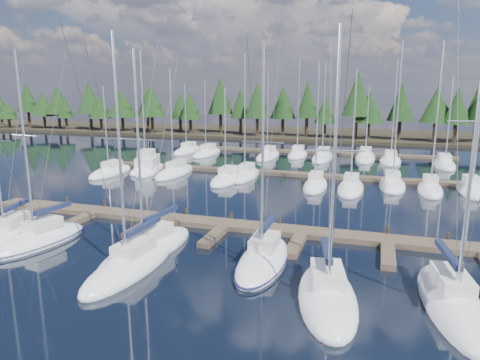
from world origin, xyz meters
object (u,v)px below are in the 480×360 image
(front_sailboat_1, at_px, (40,240))
(front_sailboat_4, at_px, (263,260))
(main_dock, at_px, (224,227))
(front_sailboat_5, at_px, (327,296))
(motor_yacht_left, at_px, (148,167))
(front_sailboat_6, at_px, (453,302))
(front_sailboat_2, at_px, (131,265))
(front_sailboat_0, at_px, (9,236))
(front_sailboat_3, at_px, (148,249))

(front_sailboat_1, height_order, front_sailboat_4, front_sailboat_1)
(main_dock, xyz_separation_m, front_sailboat_5, (8.96, -9.23, 0.09))
(motor_yacht_left, bearing_deg, front_sailboat_6, -40.03)
(front_sailboat_2, distance_m, front_sailboat_5, 11.70)
(front_sailboat_0, relative_size, motor_yacht_left, 1.31)
(front_sailboat_2, distance_m, front_sailboat_6, 17.70)
(front_sailboat_0, height_order, front_sailboat_2, front_sailboat_2)
(front_sailboat_2, bearing_deg, front_sailboat_0, 170.63)
(front_sailboat_6, bearing_deg, front_sailboat_2, -177.25)
(front_sailboat_0, distance_m, motor_yacht_left, 26.92)
(front_sailboat_6, relative_size, motor_yacht_left, 1.67)
(front_sailboat_0, xyz_separation_m, front_sailboat_3, (10.80, 0.90, -0.00))
(front_sailboat_1, bearing_deg, front_sailboat_2, -12.65)
(front_sailboat_4, bearing_deg, front_sailboat_3, -176.00)
(front_sailboat_1, relative_size, front_sailboat_5, 0.98)
(front_sailboat_6, height_order, motor_yacht_left, front_sailboat_6)
(main_dock, relative_size, front_sailboat_5, 3.08)
(front_sailboat_0, bearing_deg, front_sailboat_6, -1.99)
(motor_yacht_left, bearing_deg, front_sailboat_2, -61.90)
(front_sailboat_3, relative_size, front_sailboat_6, 0.82)
(front_sailboat_5, bearing_deg, front_sailboat_4, 140.04)
(front_sailboat_0, bearing_deg, front_sailboat_1, 1.44)
(front_sailboat_4, xyz_separation_m, motor_yacht_left, (-22.54, 25.19, 0.23))
(front_sailboat_6, distance_m, motor_yacht_left, 42.95)
(front_sailboat_5, bearing_deg, front_sailboat_0, 174.48)
(motor_yacht_left, bearing_deg, front_sailboat_0, -81.47)
(front_sailboat_2, xyz_separation_m, front_sailboat_4, (7.34, 3.29, -0.01))
(front_sailboat_3, relative_size, front_sailboat_4, 0.99)
(front_sailboat_5, bearing_deg, front_sailboat_3, 165.58)
(front_sailboat_1, relative_size, front_sailboat_3, 1.01)
(front_sailboat_1, height_order, front_sailboat_6, front_sailboat_6)
(front_sailboat_1, bearing_deg, front_sailboat_0, -178.56)
(front_sailboat_2, xyz_separation_m, front_sailboat_5, (11.70, -0.37, -0.00))
(front_sailboat_2, bearing_deg, front_sailboat_5, -1.79)
(front_sailboat_4, relative_size, front_sailboat_6, 0.83)
(front_sailboat_2, bearing_deg, front_sailboat_4, 24.13)
(front_sailboat_3, relative_size, motor_yacht_left, 1.38)
(main_dock, bearing_deg, front_sailboat_2, -107.17)
(front_sailboat_2, distance_m, front_sailboat_3, 2.78)
(front_sailboat_5, bearing_deg, motor_yacht_left, 133.01)
(main_dock, distance_m, front_sailboat_5, 12.86)
(front_sailboat_3, distance_m, front_sailboat_4, 7.76)
(front_sailboat_0, height_order, motor_yacht_left, front_sailboat_0)
(front_sailboat_2, height_order, front_sailboat_3, front_sailboat_2)
(main_dock, distance_m, front_sailboat_2, 9.28)
(main_dock, relative_size, front_sailboat_4, 3.16)
(front_sailboat_0, bearing_deg, front_sailboat_3, 4.74)
(front_sailboat_3, distance_m, front_sailboat_6, 18.19)
(front_sailboat_5, bearing_deg, front_sailboat_2, 178.21)
(front_sailboat_2, xyz_separation_m, motor_yacht_left, (-15.20, 28.47, 0.23))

